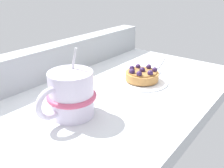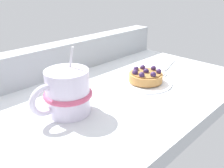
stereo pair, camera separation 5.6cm
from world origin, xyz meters
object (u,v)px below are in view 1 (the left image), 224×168
raspberry_tart (142,75)px  dessert_plate (142,81)px  coffee_mug (71,95)px  dessert_fork (160,66)px

raspberry_tart → dessert_plate: bearing=-4.3°
coffee_mug → dessert_fork: 36.99cm
dessert_plate → dessert_fork: (13.52, 1.83, -0.02)cm
dessert_fork → coffee_mug: bearing=179.6°
dessert_plate → raspberry_tart: bearing=175.7°
dessert_plate → coffee_mug: bearing=174.9°
coffee_mug → dessert_fork: coffee_mug is taller
dessert_plate → raspberry_tart: (-0.02, 0.00, 1.70)cm
coffee_mug → dessert_fork: size_ratio=0.83×
dessert_plate → dessert_fork: size_ratio=0.85×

